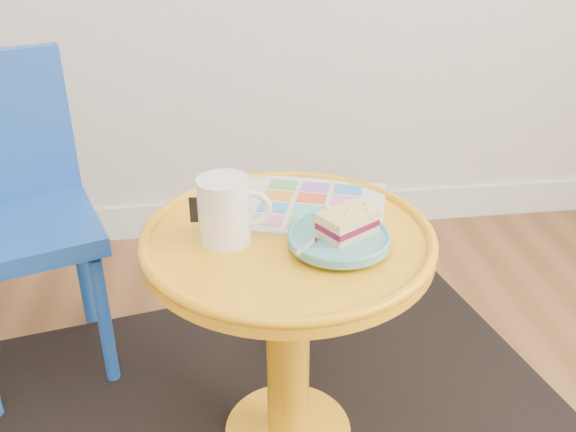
{
  "coord_description": "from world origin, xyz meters",
  "views": [
    {
      "loc": [
        0.22,
        0.03,
        1.1
      ],
      "look_at": [
        0.36,
        1.05,
        0.55
      ],
      "focal_mm": 40.0,
      "sensor_mm": 36.0,
      "label": 1
    }
  ],
  "objects": [
    {
      "name": "side_table",
      "position": [
        0.36,
        1.05,
        0.37
      ],
      "size": [
        0.54,
        0.54,
        0.51
      ],
      "color": "orange",
      "rests_on": "ground"
    },
    {
      "name": "chair",
      "position": [
        -0.23,
        1.42,
        0.44
      ],
      "size": [
        0.43,
        0.43,
        0.76
      ],
      "rotation": [
        0.0,
        0.0,
        0.33
      ],
      "color": "blue",
      "rests_on": "ground"
    },
    {
      "name": "newspaper",
      "position": [
        0.42,
        1.15,
        0.52
      ],
      "size": [
        0.36,
        0.33,
        0.01
      ],
      "primitive_type": "cube",
      "rotation": [
        0.0,
        0.0,
        -0.32
      ],
      "color": "silver",
      "rests_on": "side_table"
    },
    {
      "name": "mug",
      "position": [
        0.25,
        1.04,
        0.58
      ],
      "size": [
        0.13,
        0.09,
        0.12
      ],
      "rotation": [
        0.0,
        0.0,
        -0.18
      ],
      "color": "white",
      "rests_on": "side_table"
    },
    {
      "name": "plate",
      "position": [
        0.44,
        0.99,
        0.53
      ],
      "size": [
        0.18,
        0.18,
        0.02
      ],
      "color": "#509FAA",
      "rests_on": "newspaper"
    },
    {
      "name": "cake_slice",
      "position": [
        0.46,
        0.99,
        0.56
      ],
      "size": [
        0.12,
        0.11,
        0.04
      ],
      "rotation": [
        0.0,
        0.0,
        0.54
      ],
      "color": "#D3BC8C",
      "rests_on": "plate"
    },
    {
      "name": "fork",
      "position": [
        0.41,
        0.99,
        0.54
      ],
      "size": [
        0.11,
        0.12,
        0.0
      ],
      "rotation": [
        0.0,
        0.0,
        -0.71
      ],
      "color": "silver",
      "rests_on": "plate"
    }
  ]
}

